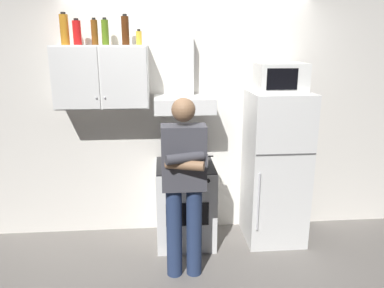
% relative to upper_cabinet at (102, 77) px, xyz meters
% --- Properties ---
extents(ground_plane, '(7.00, 7.00, 0.00)m').
position_rel_upper_cabinet_xyz_m(ground_plane, '(0.85, -0.37, -1.75)').
color(ground_plane, slate).
extents(back_wall_tiled, '(4.80, 0.10, 2.70)m').
position_rel_upper_cabinet_xyz_m(back_wall_tiled, '(0.85, 0.23, -0.40)').
color(back_wall_tiled, silver).
rests_on(back_wall_tiled, ground_plane).
extents(upper_cabinet, '(0.90, 0.37, 0.60)m').
position_rel_upper_cabinet_xyz_m(upper_cabinet, '(0.00, 0.00, 0.00)').
color(upper_cabinet, silver).
extents(stove_oven, '(0.60, 0.62, 0.87)m').
position_rel_upper_cabinet_xyz_m(stove_oven, '(0.80, -0.13, -1.32)').
color(stove_oven, silver).
rests_on(stove_oven, ground_plane).
extents(range_hood, '(0.60, 0.44, 0.75)m').
position_rel_upper_cabinet_xyz_m(range_hood, '(0.80, 0.00, -0.15)').
color(range_hood, white).
extents(refrigerator, '(0.60, 0.62, 1.60)m').
position_rel_upper_cabinet_xyz_m(refrigerator, '(1.75, -0.12, -0.95)').
color(refrigerator, silver).
rests_on(refrigerator, ground_plane).
extents(microwave, '(0.48, 0.37, 0.28)m').
position_rel_upper_cabinet_xyz_m(microwave, '(1.75, -0.11, -0.01)').
color(microwave, silver).
rests_on(microwave, refrigerator).
extents(person_standing, '(0.38, 0.33, 1.64)m').
position_rel_upper_cabinet_xyz_m(person_standing, '(0.75, -0.73, -0.85)').
color(person_standing, navy).
rests_on(person_standing, ground_plane).
extents(cooking_pot, '(0.28, 0.18, 0.13)m').
position_rel_upper_cabinet_xyz_m(cooking_pot, '(0.93, -0.24, -0.81)').
color(cooking_pot, '#B7BABF').
rests_on(cooking_pot, stove_oven).
extents(bottle_rum_dark, '(0.07, 0.07, 0.28)m').
position_rel_upper_cabinet_xyz_m(bottle_rum_dark, '(0.24, -0.01, 0.43)').
color(bottle_rum_dark, '#47230F').
rests_on(bottle_rum_dark, upper_cabinet).
extents(bottle_beer_brown, '(0.06, 0.06, 0.25)m').
position_rel_upper_cabinet_xyz_m(bottle_beer_brown, '(-0.05, 0.01, 0.42)').
color(bottle_beer_brown, brown).
rests_on(bottle_beer_brown, upper_cabinet).
extents(bottle_liquor_amber, '(0.08, 0.08, 0.29)m').
position_rel_upper_cabinet_xyz_m(bottle_liquor_amber, '(-0.32, -0.02, 0.44)').
color(bottle_liquor_amber, '#B7721E').
rests_on(bottle_liquor_amber, upper_cabinet).
extents(bottle_spice_jar, '(0.06, 0.06, 0.15)m').
position_rel_upper_cabinet_xyz_m(bottle_spice_jar, '(0.37, -0.01, 0.37)').
color(bottle_spice_jar, gold).
rests_on(bottle_spice_jar, upper_cabinet).
extents(bottle_soda_red, '(0.08, 0.08, 0.24)m').
position_rel_upper_cabinet_xyz_m(bottle_soda_red, '(-0.21, 0.00, 0.41)').
color(bottle_soda_red, red).
rests_on(bottle_soda_red, upper_cabinet).
extents(bottle_olive_oil, '(0.07, 0.07, 0.25)m').
position_rel_upper_cabinet_xyz_m(bottle_olive_oil, '(0.05, 0.02, 0.42)').
color(bottle_olive_oil, '#4C6B19').
rests_on(bottle_olive_oil, upper_cabinet).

